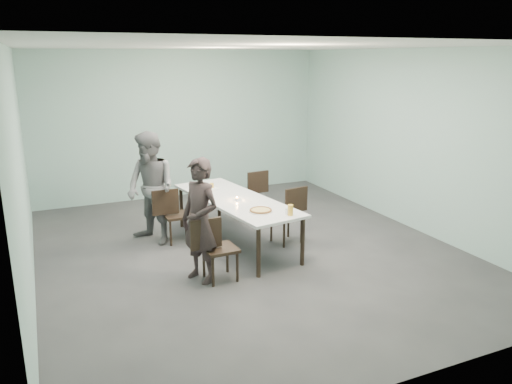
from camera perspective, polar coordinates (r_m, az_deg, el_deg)
name	(u,v)px	position (r m, az deg, el deg)	size (l,w,h in m)	color
ground	(248,250)	(7.67, -0.90, -6.69)	(7.00, 7.00, 0.00)	#333335
room_shell	(248,118)	(7.17, -0.97, 8.50)	(6.02, 7.02, 3.01)	#94BAB4
table	(236,202)	(7.71, -2.35, -1.13)	(1.28, 2.71, 0.75)	white
chair_near_left	(214,245)	(6.54, -4.80, -6.02)	(0.62, 0.43, 0.87)	black
chair_far_left	(173,212)	(7.97, -9.49, -2.22)	(0.61, 0.42, 0.87)	black
chair_near_right	(291,211)	(7.90, 3.98, -2.20)	(0.64, 0.48, 0.87)	black
chair_far_right	(253,192)	(8.99, -0.37, 0.00)	(0.63, 0.46, 0.87)	black
diner_near	(200,221)	(6.47, -6.40, -3.28)	(0.60, 0.39, 1.64)	black
diner_far	(151,189)	(7.91, -11.91, 0.39)	(0.86, 0.67, 1.76)	slate
pizza	(261,210)	(7.03, 0.54, -2.12)	(0.34, 0.34, 0.04)	white
side_plate	(262,206)	(7.26, 0.71, -1.67)	(0.18, 0.18, 0.01)	white
beer_glass	(290,210)	(6.87, 3.95, -2.07)	(0.08, 0.08, 0.15)	gold
water_tumbler	(288,211)	(6.92, 3.70, -2.20)	(0.08, 0.08, 0.09)	silver
tealight	(237,199)	(7.58, -2.20, -0.82)	(0.06, 0.06, 0.05)	silver
amber_tumbler	(212,186)	(8.32, -5.08, 0.74)	(0.07, 0.07, 0.08)	gold
menu	(208,188)	(8.29, -5.52, 0.41)	(0.30, 0.22, 0.01)	silver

